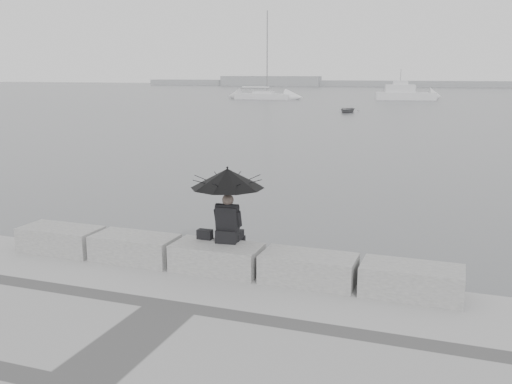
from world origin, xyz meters
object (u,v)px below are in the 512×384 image
at_px(sailboat_left, 264,96).
at_px(dinghy, 347,110).
at_px(seated_person, 227,186).
at_px(motor_cruiser, 406,94).

bearing_deg(sailboat_left, dinghy, -53.35).
bearing_deg(dinghy, sailboat_left, 127.66).
relative_size(sailboat_left, dinghy, 4.20).
distance_m(seated_person, motor_cruiser, 77.78).
distance_m(seated_person, sailboat_left, 76.88).
height_order(seated_person, dinghy, seated_person).
bearing_deg(dinghy, seated_person, -79.58).
bearing_deg(motor_cruiser, sailboat_left, -176.49).
bearing_deg(sailboat_left, motor_cruiser, 14.32).
bearing_deg(seated_person, sailboat_left, 101.52).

